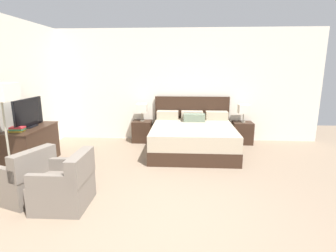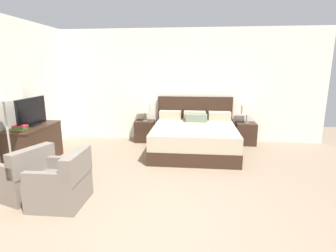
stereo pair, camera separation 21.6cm
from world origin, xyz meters
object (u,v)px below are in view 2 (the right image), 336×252
at_px(bed, 194,137).
at_px(table_lamp_left, 145,108).
at_px(nightstand_right, 246,134).
at_px(armchair_by_window, 24,177).
at_px(floor_lamp, 3,97).
at_px(tv, 32,112).
at_px(book_small_top, 20,126).
at_px(book_blue_cover, 20,128).
at_px(dresser, 34,144).
at_px(nightstand_left, 145,131).
at_px(table_lamp_right, 247,110).
at_px(book_red_cover, 19,129).
at_px(armchair_companion, 62,184).

height_order(bed, table_lamp_left, bed).
height_order(nightstand_right, armchair_by_window, armchair_by_window).
distance_m(nightstand_right, armchair_by_window, 4.83).
bearing_deg(armchair_by_window, floor_lamp, 139.82).
bearing_deg(tv, book_small_top, -90.17).
bearing_deg(book_small_top, armchair_by_window, -55.81).
bearing_deg(book_blue_cover, dresser, 90.22).
relative_size(dresser, floor_lamp, 0.72).
relative_size(nightstand_left, armchair_by_window, 0.61).
height_order(table_lamp_right, tv, tv).
xyz_separation_m(nightstand_right, book_blue_cover, (-4.40, -2.09, 0.53)).
bearing_deg(floor_lamp, nightstand_right, 32.21).
distance_m(nightstand_right, book_small_top, 4.90).
distance_m(dresser, book_small_top, 0.56).
distance_m(nightstand_left, table_lamp_left, 0.60).
xyz_separation_m(table_lamp_right, armchair_by_window, (-3.75, -3.04, -0.58)).
xyz_separation_m(book_red_cover, book_small_top, (0.02, 0.00, 0.06)).
distance_m(tv, floor_lamp, 1.05).
xyz_separation_m(book_blue_cover, book_small_top, (0.00, 0.00, 0.03)).
relative_size(table_lamp_left, armchair_by_window, 0.50).
distance_m(bed, dresser, 3.31).
relative_size(bed, nightstand_left, 3.65).
relative_size(bed, floor_lamp, 1.19).
bearing_deg(book_small_top, floor_lamp, -71.68).
bearing_deg(nightstand_left, floor_lamp, -122.61).
relative_size(table_lamp_right, tv, 0.50).
bearing_deg(dresser, table_lamp_left, 42.68).
xyz_separation_m(book_small_top, floor_lamp, (0.19, -0.56, 0.59)).
distance_m(bed, nightstand_left, 1.44).
bearing_deg(nightstand_right, book_small_top, -154.59).
relative_size(nightstand_left, book_red_cover, 2.33).
xyz_separation_m(book_red_cover, armchair_companion, (1.36, -1.13, -0.48)).
xyz_separation_m(dresser, armchair_by_window, (0.65, -1.31, -0.10)).
height_order(bed, book_small_top, bed).
distance_m(bed, armchair_by_window, 3.43).
xyz_separation_m(book_blue_cover, floor_lamp, (0.19, -0.56, 0.62)).
xyz_separation_m(tv, book_red_cover, (-0.02, -0.38, -0.25)).
distance_m(table_lamp_right, armchair_companion, 4.48).
relative_size(dresser, tv, 1.33).
relative_size(nightstand_left, dresser, 0.45).
xyz_separation_m(nightstand_right, book_small_top, (-4.40, -2.09, 0.56)).
xyz_separation_m(nightstand_left, book_blue_cover, (-1.88, -2.09, 0.53)).
relative_size(armchair_by_window, floor_lamp, 0.53).
distance_m(book_red_cover, book_small_top, 0.06).
bearing_deg(bed, armchair_companion, -125.46).
bearing_deg(armchair_by_window, bed, 43.29).
relative_size(book_small_top, floor_lamp, 0.14).
bearing_deg(table_lamp_left, floor_lamp, -122.59).
bearing_deg(nightstand_right, dresser, -158.46).
xyz_separation_m(nightstand_right, dresser, (-4.40, -1.74, 0.12)).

